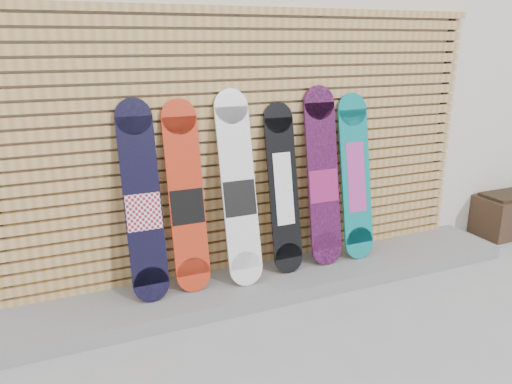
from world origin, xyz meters
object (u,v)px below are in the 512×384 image
snowboard_5 (356,177)px  snowboard_0 (143,203)px  snowboard_2 (239,190)px  snowboard_4 (323,178)px  snowboard_1 (186,198)px  snowboard_3 (283,189)px

snowboard_5 → snowboard_0: bearing=-179.3°
snowboard_2 → snowboard_4: bearing=2.9°
snowboard_0 → snowboard_4: 1.58m
snowboard_2 → snowboard_4: 0.81m
snowboard_1 → snowboard_3: (0.85, 0.00, -0.02)m
snowboard_0 → snowboard_1: snowboard_0 is taller
snowboard_4 → snowboard_1: bearing=-179.8°
snowboard_0 → snowboard_1: bearing=2.7°
snowboard_0 → snowboard_3: 1.19m
snowboard_0 → snowboard_2: 0.77m
snowboard_2 → snowboard_5: snowboard_2 is taller
snowboard_1 → snowboard_0: bearing=-177.3°
snowboard_3 → snowboard_5: snowboard_5 is taller
snowboard_2 → snowboard_5: 1.15m
snowboard_1 → snowboard_2: snowboard_2 is taller
snowboard_3 → snowboard_1: bearing=-179.8°
snowboard_4 → snowboard_2: bearing=-177.1°
snowboard_0 → snowboard_4: (1.57, 0.02, 0.02)m
snowboard_1 → snowboard_4: (1.23, 0.01, 0.03)m
snowboard_2 → snowboard_5: (1.15, 0.04, -0.03)m
snowboard_0 → snowboard_4: snowboard_4 is taller
snowboard_2 → snowboard_4: snowboard_2 is taller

